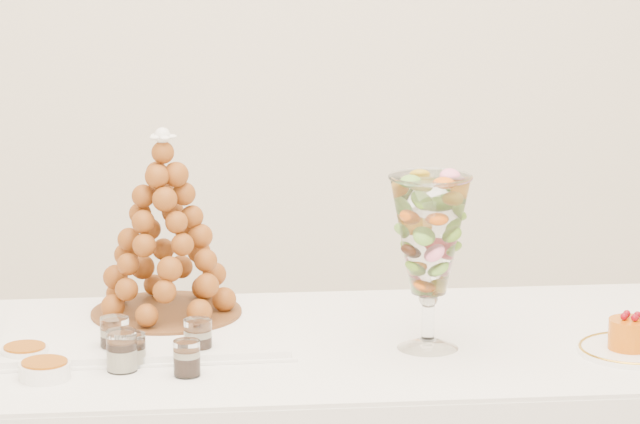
{
  "coord_description": "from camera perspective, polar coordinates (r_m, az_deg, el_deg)",
  "views": [
    {
      "loc": [
        -0.02,
        -2.5,
        1.6
      ],
      "look_at": [
        0.06,
        0.22,
        0.99
      ],
      "focal_mm": 85.0,
      "sensor_mm": 36.0,
      "label": 1
    }
  ],
  "objects": [
    {
      "name": "lace_tray",
      "position": [
        3.07,
        -6.65,
        -4.42
      ],
      "size": [
        0.59,
        0.47,
        0.02
      ],
      "primitive_type": "cube",
      "rotation": [
        0.0,
        0.0,
        0.09
      ],
      "color": "white",
      "rests_on": "buffet_table"
    },
    {
      "name": "macaron_vase",
      "position": [
        2.91,
        4.14,
        -0.97
      ],
      "size": [
        0.16,
        0.16,
        0.34
      ],
      "color": "white",
      "rests_on": "buffet_table"
    },
    {
      "name": "cake_plate",
      "position": [
        3.0,
        11.7,
        -5.12
      ],
      "size": [
        0.22,
        0.22,
        0.01
      ],
      "primitive_type": "cylinder",
      "color": "white",
      "rests_on": "buffet_table"
    },
    {
      "name": "verrine_a",
      "position": [
        2.93,
        -7.73,
        -4.68
      ],
      "size": [
        0.06,
        0.06,
        0.08
      ],
      "primitive_type": "cylinder",
      "rotation": [
        0.0,
        0.0,
        0.16
      ],
      "color": "white",
      "rests_on": "buffet_table"
    },
    {
      "name": "verrine_b",
      "position": [
        2.87,
        -7.04,
        -5.16
      ],
      "size": [
        0.06,
        0.06,
        0.06
      ],
      "primitive_type": "cylinder",
      "rotation": [
        0.0,
        0.0,
        0.26
      ],
      "color": "white",
      "rests_on": "buffet_table"
    },
    {
      "name": "verrine_c",
      "position": [
        2.91,
        -4.62,
        -4.75
      ],
      "size": [
        0.07,
        0.07,
        0.07
      ],
      "primitive_type": "cylinder",
      "rotation": [
        0.0,
        0.0,
        0.34
      ],
      "color": "white",
      "rests_on": "buffet_table"
    },
    {
      "name": "verrine_d",
      "position": [
        2.84,
        -7.47,
        -5.2
      ],
      "size": [
        0.07,
        0.07,
        0.08
      ],
      "primitive_type": "cylinder",
      "rotation": [
        0.0,
        0.0,
        0.29
      ],
      "color": "white",
      "rests_on": "buffet_table"
    },
    {
      "name": "verrine_e",
      "position": [
        2.81,
        -5.04,
        -5.51
      ],
      "size": [
        0.05,
        0.05,
        0.07
      ],
      "primitive_type": "cylinder",
      "rotation": [
        0.0,
        0.0,
        -0.04
      ],
      "color": "white",
      "rests_on": "buffet_table"
    },
    {
      "name": "ramekin_back",
      "position": [
        2.93,
        -11.05,
        -5.29
      ],
      "size": [
        0.09,
        0.09,
        0.03
      ],
      "primitive_type": "cylinder",
      "color": "white",
      "rests_on": "buffet_table"
    },
    {
      "name": "ramekin_front",
      "position": [
        2.83,
        -10.32,
        -5.9
      ],
      "size": [
        0.1,
        0.1,
        0.03
      ],
      "primitive_type": "cylinder",
      "color": "white",
      "rests_on": "buffet_table"
    },
    {
      "name": "croquembouche",
      "position": [
        3.09,
        -5.88,
        -0.48
      ],
      "size": [
        0.31,
        0.31,
        0.39
      ],
      "rotation": [
        0.0,
        0.0,
        0.14
      ],
      "color": "brown",
      "rests_on": "lace_tray"
    },
    {
      "name": "mousse_cake",
      "position": [
        2.98,
        11.59,
        -4.5
      ],
      "size": [
        0.08,
        0.08,
        0.07
      ],
      "color": "#D15E09",
      "rests_on": "cake_plate"
    }
  ]
}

